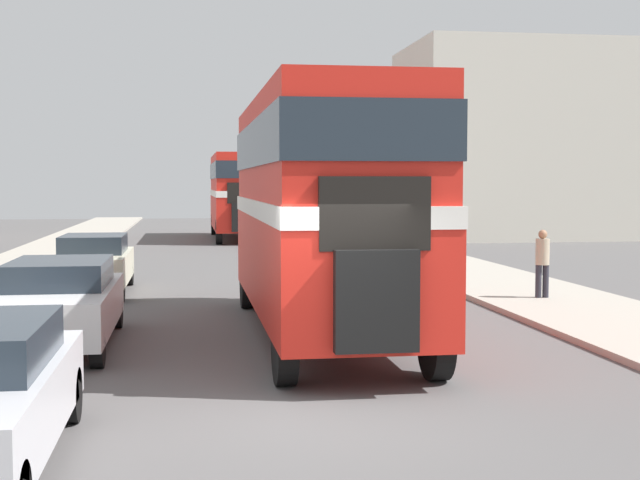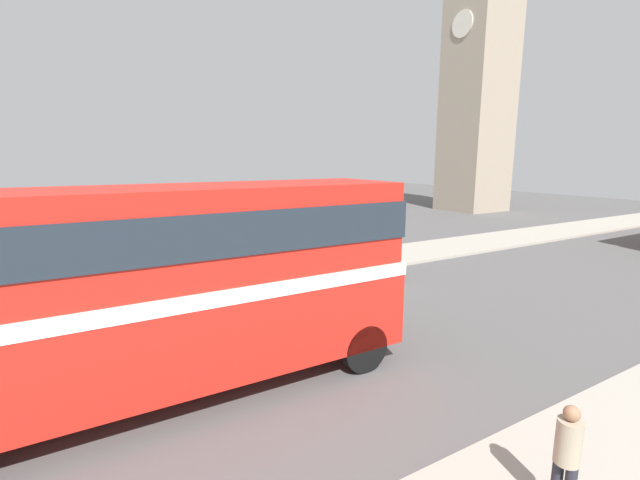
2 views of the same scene
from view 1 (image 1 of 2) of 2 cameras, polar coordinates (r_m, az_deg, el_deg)
ground_plane at (r=10.61m, az=0.27°, el=-11.44°), size 120.00×120.00×0.00m
double_decker_bus at (r=16.01m, az=0.01°, el=2.84°), size 2.44×9.75×4.25m
bus_distant at (r=44.12m, az=-5.29°, el=3.28°), size 2.44×9.68×4.14m
car_parked_mid at (r=15.71m, az=-16.36°, el=-3.82°), size 1.82×4.63×1.45m
car_parked_far at (r=23.01m, az=-14.30°, el=-1.44°), size 1.74×4.31×1.46m
pedestrian_walking at (r=21.16m, az=14.05°, el=-1.21°), size 0.32×0.32×1.57m
shop_building_block at (r=47.00m, az=14.23°, el=6.04°), size 14.27×8.18×9.61m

